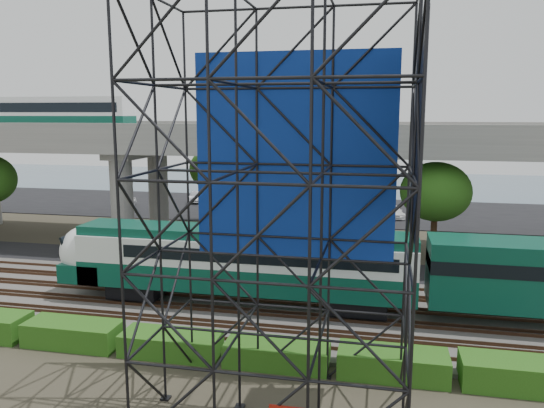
# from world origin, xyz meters

# --- Properties ---
(ground) EXTENTS (140.00, 140.00, 0.00)m
(ground) POSITION_xyz_m (0.00, 0.00, 0.00)
(ground) COLOR #474233
(ground) RESTS_ON ground
(ballast_bed) EXTENTS (90.00, 12.00, 0.20)m
(ballast_bed) POSITION_xyz_m (0.00, 2.00, 0.10)
(ballast_bed) COLOR slate
(ballast_bed) RESTS_ON ground
(service_road) EXTENTS (90.00, 5.00, 0.08)m
(service_road) POSITION_xyz_m (0.00, 10.50, 0.04)
(service_road) COLOR black
(service_road) RESTS_ON ground
(parking_lot) EXTENTS (90.00, 18.00, 0.08)m
(parking_lot) POSITION_xyz_m (0.00, 34.00, 0.04)
(parking_lot) COLOR black
(parking_lot) RESTS_ON ground
(harbor_water) EXTENTS (140.00, 40.00, 0.03)m
(harbor_water) POSITION_xyz_m (0.00, 56.00, 0.01)
(harbor_water) COLOR #405C6A
(harbor_water) RESTS_ON ground
(rail_tracks) EXTENTS (90.00, 9.52, 0.16)m
(rail_tracks) POSITION_xyz_m (0.00, 2.00, 0.28)
(rail_tracks) COLOR #472D1E
(rail_tracks) RESTS_ON ballast_bed
(commuter_train) EXTENTS (29.30, 3.06, 4.30)m
(commuter_train) POSITION_xyz_m (4.91, 2.00, 2.88)
(commuter_train) COLOR black
(commuter_train) RESTS_ON rail_tracks
(overpass) EXTENTS (80.00, 12.00, 12.40)m
(overpass) POSITION_xyz_m (-1.23, 16.00, 8.21)
(overpass) COLOR #9E9B93
(overpass) RESTS_ON ground
(scaffold_tower) EXTENTS (9.36, 6.36, 15.00)m
(scaffold_tower) POSITION_xyz_m (6.81, -7.98, 7.47)
(scaffold_tower) COLOR black
(scaffold_tower) RESTS_ON ground
(hedge_strip) EXTENTS (34.60, 1.80, 1.20)m
(hedge_strip) POSITION_xyz_m (1.01, -4.30, 0.56)
(hedge_strip) COLOR #244F12
(hedge_strip) RESTS_ON ground
(trees) EXTENTS (40.94, 16.94, 7.69)m
(trees) POSITION_xyz_m (-4.67, 16.17, 5.57)
(trees) COLOR #382314
(trees) RESTS_ON ground
(suv) EXTENTS (5.11, 3.14, 1.32)m
(suv) POSITION_xyz_m (-11.54, 10.43, 0.74)
(suv) COLOR black
(suv) RESTS_ON service_road
(parked_cars) EXTENTS (38.80, 9.48, 1.31)m
(parked_cars) POSITION_xyz_m (0.72, 33.60, 0.68)
(parked_cars) COLOR silver
(parked_cars) RESTS_ON parking_lot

